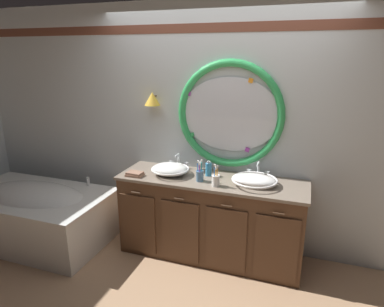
{
  "coord_description": "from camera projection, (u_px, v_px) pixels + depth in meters",
  "views": [
    {
      "loc": [
        0.87,
        -2.76,
        2.08
      ],
      "look_at": [
        -0.18,
        0.25,
        1.12
      ],
      "focal_mm": 31.14,
      "sensor_mm": 36.0,
      "label": 1
    }
  ],
  "objects": [
    {
      "name": "vanity_counter",
      "position": [
        211.0,
        217.0,
        3.48
      ],
      "size": [
        1.91,
        0.61,
        0.87
      ],
      "color": "brown",
      "rests_on": "ground_plane"
    },
    {
      "name": "sink_basin_left",
      "position": [
        170.0,
        169.0,
        3.45
      ],
      "size": [
        0.4,
        0.4,
        0.12
      ],
      "color": "white",
      "rests_on": "vanity_counter"
    },
    {
      "name": "faucet_set_right",
      "position": [
        258.0,
        171.0,
        3.38
      ],
      "size": [
        0.24,
        0.13,
        0.16
      ],
      "color": "silver",
      "rests_on": "vanity_counter"
    },
    {
      "name": "toothbrush_holder_left",
      "position": [
        200.0,
        175.0,
        3.27
      ],
      "size": [
        0.08,
        0.08,
        0.22
      ],
      "color": "slate",
      "rests_on": "vanity_counter"
    },
    {
      "name": "soap_dispenser",
      "position": [
        209.0,
        169.0,
        3.42
      ],
      "size": [
        0.06,
        0.07,
        0.16
      ],
      "color": "#388EBC",
      "rests_on": "vanity_counter"
    },
    {
      "name": "bathtub",
      "position": [
        35.0,
        212.0,
        3.8
      ],
      "size": [
        1.69,
        0.96,
        0.68
      ],
      "color": "white",
      "rests_on": "ground_plane"
    },
    {
      "name": "folded_hand_towel",
      "position": [
        135.0,
        174.0,
        3.43
      ],
      "size": [
        0.17,
        0.12,
        0.04
      ],
      "color": "#936B56",
      "rests_on": "vanity_counter"
    },
    {
      "name": "sink_basin_right",
      "position": [
        254.0,
        180.0,
        3.18
      ],
      "size": [
        0.44,
        0.44,
        0.1
      ],
      "color": "white",
      "rests_on": "vanity_counter"
    },
    {
      "name": "ground_plane",
      "position": [
        200.0,
        267.0,
        3.37
      ],
      "size": [
        14.0,
        14.0,
        0.0
      ],
      "primitive_type": "plane",
      "color": "tan"
    },
    {
      "name": "toothbrush_holder_right",
      "position": [
        216.0,
        180.0,
        3.15
      ],
      "size": [
        0.08,
        0.08,
        0.22
      ],
      "color": "white",
      "rests_on": "vanity_counter"
    },
    {
      "name": "back_wall_assembly",
      "position": [
        219.0,
        129.0,
        3.52
      ],
      "size": [
        6.4,
        0.26,
        2.6
      ],
      "color": "silver",
      "rests_on": "ground_plane"
    },
    {
      "name": "faucet_set_left",
      "position": [
        178.0,
        162.0,
        3.66
      ],
      "size": [
        0.23,
        0.12,
        0.16
      ],
      "color": "silver",
      "rests_on": "vanity_counter"
    }
  ]
}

